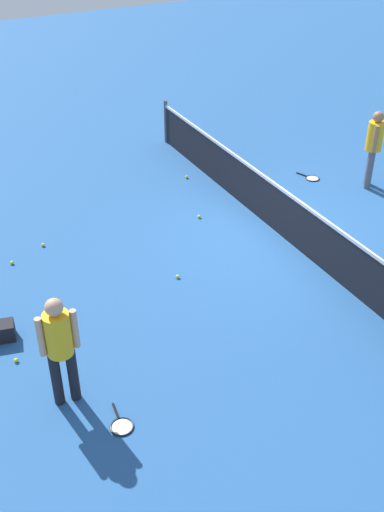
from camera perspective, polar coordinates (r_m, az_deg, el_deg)
name	(u,v)px	position (r m, az deg, el deg)	size (l,w,h in m)	color
ground_plane	(279,233)	(12.07, 7.97, 2.09)	(40.00, 40.00, 0.00)	#265693
court_net	(281,211)	(11.82, 8.16, 4.17)	(10.09, 0.09, 1.07)	#4C4C51
player_near_side	(59,343)	(8.05, -12.10, -7.85)	(0.37, 0.53, 1.70)	black
player_far_side	(374,143)	(13.81, 16.40, 9.96)	(0.48, 0.48, 1.70)	#595960
tennis_racket_near_player	(121,425)	(8.31, -6.52, -15.22)	(0.60, 0.34, 0.03)	black
tennis_racket_far_player	(311,178)	(14.26, 10.94, 7.07)	(0.61, 0.40, 0.03)	black
tennis_ball_near_player	(199,216)	(12.44, 0.66, 3.66)	(0.07, 0.07, 0.07)	#C6E033
tennis_ball_by_net	(178,277)	(10.69, -1.33, -1.90)	(0.07, 0.07, 0.07)	#C6E033
tennis_ball_midcourt	(16,360)	(9.43, -15.89, -9.21)	(0.07, 0.07, 0.07)	#C6E033
tennis_ball_baseline	(12,263)	(11.50, -16.24, -0.59)	(0.07, 0.07, 0.07)	#C6E033
tennis_ball_stray_left	(187,177)	(14.01, -0.49, 7.30)	(0.07, 0.07, 0.07)	#C6E033
tennis_ball_stray_right	(43,245)	(11.87, -13.55, 1.01)	(0.07, 0.07, 0.07)	#C6E033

